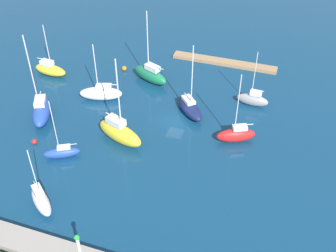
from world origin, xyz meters
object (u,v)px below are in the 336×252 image
(harbor_beacon, at_px, (79,245))
(sailboat_white_along_channel, at_px, (41,200))
(pier_dock, at_px, (224,62))
(mooring_buoy_orange, at_px, (124,68))
(sailboat_navy_near_pier, at_px, (190,108))
(sailboat_green_lone_south, at_px, (150,74))
(mooring_buoy_red, at_px, (34,142))
(sailboat_white_inner_mooring, at_px, (101,93))
(sailboat_yellow_outer_mooring, at_px, (50,69))
(sailboat_blue_far_south, at_px, (41,111))
(sailboat_red_lone_north, at_px, (236,135))
(sailboat_gray_off_beacon, at_px, (253,99))
(sailboat_blue_west_end, at_px, (62,152))
(sailboat_yellow_center_basin, at_px, (120,132))

(harbor_beacon, xyz_separation_m, sailboat_white_along_channel, (8.42, -5.57, -2.22))
(pier_dock, bearing_deg, mooring_buoy_orange, 26.33)
(sailboat_navy_near_pier, distance_m, sailboat_white_along_channel, 26.68)
(sailboat_green_lone_south, bearing_deg, mooring_buoy_red, 88.36)
(sailboat_white_inner_mooring, height_order, sailboat_yellow_outer_mooring, sailboat_white_inner_mooring)
(sailboat_blue_far_south, relative_size, mooring_buoy_orange, 16.18)
(sailboat_navy_near_pier, height_order, sailboat_red_lone_north, sailboat_navy_near_pier)
(sailboat_gray_off_beacon, height_order, sailboat_white_along_channel, sailboat_gray_off_beacon)
(sailboat_blue_west_end, bearing_deg, sailboat_gray_off_beacon, -166.23)
(sailboat_yellow_center_basin, distance_m, mooring_buoy_orange, 20.06)
(sailboat_blue_west_end, bearing_deg, mooring_buoy_orange, -115.71)
(sailboat_red_lone_north, bearing_deg, sailboat_white_inner_mooring, -33.70)
(sailboat_blue_west_end, bearing_deg, sailboat_navy_near_pier, -160.57)
(sailboat_blue_west_end, distance_m, sailboat_white_along_channel, 8.94)
(sailboat_yellow_outer_mooring, relative_size, sailboat_white_along_channel, 1.04)
(sailboat_red_lone_north, bearing_deg, harbor_beacon, 40.90)
(sailboat_white_along_channel, height_order, mooring_buoy_orange, sailboat_white_along_channel)
(sailboat_yellow_outer_mooring, distance_m, mooring_buoy_orange, 13.24)
(sailboat_yellow_center_basin, bearing_deg, sailboat_gray_off_beacon, 61.80)
(sailboat_white_along_channel, xyz_separation_m, mooring_buoy_red, (7.52, -9.80, -0.77))
(sailboat_green_lone_south, xyz_separation_m, sailboat_yellow_outer_mooring, (17.84, 3.71, -0.30))
(pier_dock, distance_m, sailboat_white_along_channel, 43.37)
(sailboat_white_along_channel, bearing_deg, sailboat_green_lone_south, 124.30)
(sailboat_yellow_center_basin, distance_m, sailboat_navy_near_pier, 12.33)
(pier_dock, height_order, harbor_beacon, harbor_beacon)
(sailboat_blue_far_south, bearing_deg, sailboat_white_along_channel, 5.48)
(sailboat_navy_near_pier, bearing_deg, sailboat_yellow_outer_mooring, -138.64)
(sailboat_navy_near_pier, xyz_separation_m, sailboat_yellow_outer_mooring, (27.03, -3.23, 0.03))
(sailboat_red_lone_north, bearing_deg, sailboat_green_lone_south, -58.01)
(sailboat_yellow_center_basin, relative_size, sailboat_blue_far_south, 0.96)
(mooring_buoy_red, bearing_deg, mooring_buoy_orange, -99.69)
(sailboat_blue_west_end, relative_size, sailboat_yellow_outer_mooring, 0.97)
(sailboat_blue_west_end, relative_size, mooring_buoy_red, 12.47)
(sailboat_white_inner_mooring, height_order, sailboat_white_along_channel, sailboat_white_inner_mooring)
(sailboat_gray_off_beacon, relative_size, mooring_buoy_orange, 10.89)
(pier_dock, height_order, sailboat_green_lone_south, sailboat_green_lone_south)
(sailboat_navy_near_pier, relative_size, sailboat_gray_off_beacon, 1.26)
(pier_dock, relative_size, mooring_buoy_red, 26.05)
(sailboat_green_lone_south, distance_m, sailboat_red_lone_north, 20.76)
(sailboat_yellow_center_basin, bearing_deg, sailboat_blue_far_south, -165.80)
(harbor_beacon, xyz_separation_m, sailboat_red_lone_north, (-11.31, -25.25, -2.17))
(sailboat_blue_far_south, relative_size, mooring_buoy_red, 18.76)
(sailboat_blue_west_end, relative_size, sailboat_green_lone_south, 0.73)
(sailboat_blue_far_south, xyz_separation_m, mooring_buoy_red, (-2.34, 5.81, -0.96))
(mooring_buoy_red, bearing_deg, sailboat_red_lone_north, -160.06)
(sailboat_red_lone_north, relative_size, mooring_buoy_red, 14.81)
(sailboat_white_inner_mooring, height_order, sailboat_green_lone_south, sailboat_green_lone_south)
(sailboat_yellow_outer_mooring, bearing_deg, sailboat_yellow_center_basin, -29.39)
(sailboat_white_along_channel, distance_m, mooring_buoy_orange, 33.15)
(mooring_buoy_orange, bearing_deg, sailboat_green_lone_south, 161.71)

